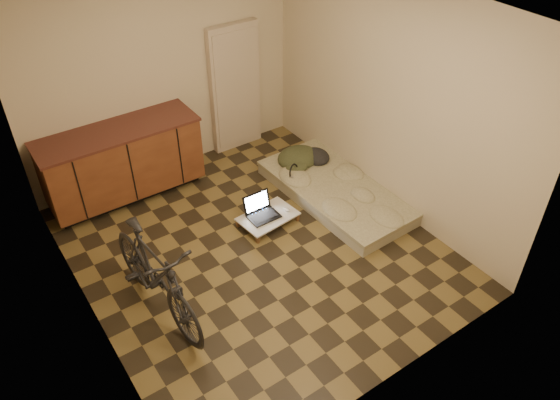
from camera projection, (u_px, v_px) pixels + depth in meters
room_shell at (252, 147)px, 5.11m from camera, size 3.50×4.00×2.60m
cabinets at (123, 163)px, 6.40m from camera, size 1.84×0.62×0.91m
appliance_panel at (235, 88)px, 7.08m from camera, size 0.70×0.10×1.70m
bicycle at (155, 271)px, 4.92m from camera, size 0.60×1.63×1.03m
futon at (336, 191)px, 6.59m from camera, size 1.01×2.01×0.17m
clothing_pile at (303, 153)px, 6.90m from camera, size 0.59×0.50×0.23m
headphones at (294, 171)px, 6.63m from camera, size 0.31×0.30×0.16m
lap_desk at (268, 217)px, 6.19m from camera, size 0.69×0.48×0.11m
laptop at (261, 211)px, 6.17m from camera, size 0.34×0.30×0.23m
mouse at (286, 209)px, 6.25m from camera, size 0.09×0.10×0.03m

